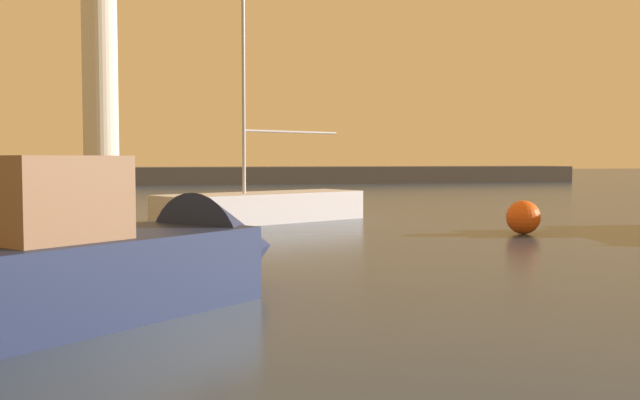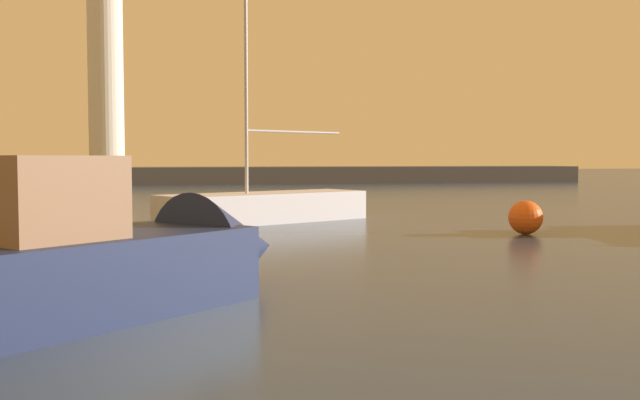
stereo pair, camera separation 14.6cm
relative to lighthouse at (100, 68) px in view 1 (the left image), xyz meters
The scene contains 6 objects.
ground_plane 34.22m from the lighthouse, 77.49° to the right, with size 220.00×220.00×0.00m, color #2D3D51.
breakwater 11.66m from the lighthouse, ahead, with size 73.46×5.95×1.51m, color #423F3D.
lighthouse is the anchor object (origin of this frame).
motorboat_1 54.52m from the lighthouse, 86.80° to the right, with size 6.88×6.22×2.72m.
sailboat_moored 41.23m from the lighthouse, 79.41° to the right, with size 7.97×5.49×13.23m.
mooring_buoy 48.59m from the lighthouse, 72.57° to the right, with size 1.01×1.01×1.01m, color #EA5919.
Camera 1 is at (-3.95, -0.98, 2.26)m, focal length 40.59 mm.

